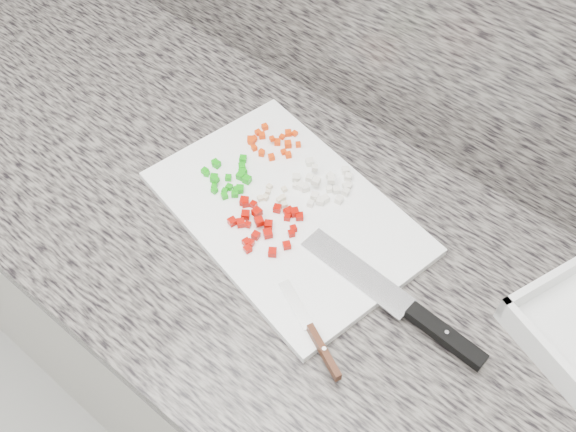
{
  "coord_description": "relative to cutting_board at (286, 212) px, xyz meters",
  "views": [
    {
      "loc": [
        0.38,
        0.99,
        1.72
      ],
      "look_at": [
        0.0,
        1.45,
        0.93
      ],
      "focal_mm": 40.0,
      "sensor_mm": 36.0,
      "label": 1
    }
  ],
  "objects": [
    {
      "name": "countertop",
      "position": [
        0.02,
        -0.03,
        -0.03
      ],
      "size": [
        3.96,
        0.64,
        0.04
      ],
      "primitive_type": "cube",
      "color": "#655F59",
      "rests_on": "cabinet"
    },
    {
      "name": "garlic_pile",
      "position": [
        -0.03,
        0.01,
        0.01
      ],
      "size": [
        0.05,
        0.05,
        0.01
      ],
      "color": "beige",
      "rests_on": "cutting_board"
    },
    {
      "name": "cutting_board",
      "position": [
        0.0,
        0.0,
        0.0
      ],
      "size": [
        0.48,
        0.37,
        0.01
      ],
      "primitive_type": "cube",
      "rotation": [
        0.0,
        0.0,
        -0.21
      ],
      "color": "white",
      "rests_on": "countertop"
    },
    {
      "name": "paring_knife",
      "position": [
        0.18,
        -0.15,
        0.01
      ],
      "size": [
        0.16,
        0.08,
        0.02
      ],
      "rotation": [
        0.0,
        0.0,
        -0.43
      ],
      "color": "silver",
      "rests_on": "cutting_board"
    },
    {
      "name": "red_pepper_pile",
      "position": [
        -0.01,
        -0.05,
        0.01
      ],
      "size": [
        0.12,
        0.11,
        0.02
      ],
      "color": "#A00902",
      "rests_on": "cutting_board"
    },
    {
      "name": "green_pepper_pile",
      "position": [
        -0.11,
        -0.01,
        0.01
      ],
      "size": [
        0.09,
        0.09,
        0.02
      ],
      "color": "#119B0E",
      "rests_on": "cutting_board"
    },
    {
      "name": "cabinet",
      "position": [
        0.02,
        -0.03,
        -0.48
      ],
      "size": [
        3.92,
        0.62,
        0.86
      ],
      "primitive_type": "cube",
      "color": "beige",
      "rests_on": "ground"
    },
    {
      "name": "chef_knife",
      "position": [
        0.26,
        -0.03,
        0.01
      ],
      "size": [
        0.31,
        0.05,
        0.02
      ],
      "rotation": [
        0.0,
        0.0,
        -0.07
      ],
      "color": "silver",
      "rests_on": "cutting_board"
    },
    {
      "name": "onion_pile",
      "position": [
        0.02,
        0.07,
        0.01
      ],
      "size": [
        0.1,
        0.11,
        0.02
      ],
      "color": "silver",
      "rests_on": "cutting_board"
    },
    {
      "name": "carrot_pile",
      "position": [
        -0.11,
        0.09,
        0.01
      ],
      "size": [
        0.09,
        0.08,
        0.02
      ],
      "color": "red",
      "rests_on": "cutting_board"
    }
  ]
}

